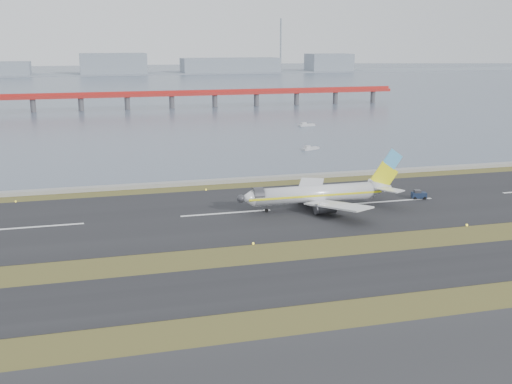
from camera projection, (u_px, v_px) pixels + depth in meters
ground at (265, 258)px, 111.39m from camera, size 1000.00×1000.00×0.00m
taxiway_strip at (286, 282)px, 100.14m from camera, size 1000.00×18.00×0.10m
runway_strip at (226, 213)px, 139.50m from camera, size 1000.00×45.00×0.10m
seawall at (200, 182)px, 167.51m from camera, size 1000.00×2.50×1.00m
bay_water at (113, 84)px, 542.49m from camera, size 1400.00×800.00×1.30m
red_pier at (172, 95)px, 349.19m from camera, size 260.00×5.00×10.20m
far_shoreline at (117, 68)px, 694.56m from camera, size 1400.00×80.00×60.50m
airliner at (320, 194)px, 142.84m from camera, size 38.52×32.89×12.80m
pushback_tug at (419, 195)px, 152.01m from camera, size 3.76×2.70×2.18m
workboat_near at (310, 148)px, 219.49m from camera, size 6.77×4.34×1.57m
workboat_far at (306, 125)px, 279.17m from camera, size 7.49×3.46×1.75m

